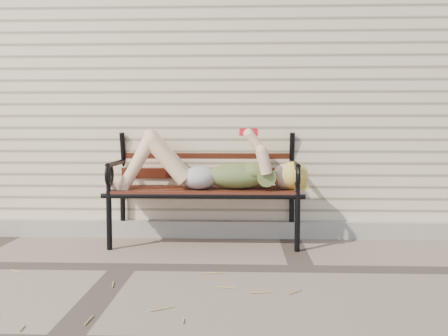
{
  "coord_description": "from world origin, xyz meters",
  "views": [
    {
      "loc": [
        0.83,
        -3.41,
        0.98
      ],
      "look_at": [
        0.68,
        0.52,
        0.66
      ],
      "focal_mm": 40.0,
      "sensor_mm": 36.0,
      "label": 1
    }
  ],
  "objects": [
    {
      "name": "ground",
      "position": [
        0.0,
        0.0,
        0.0
      ],
      "size": [
        80.0,
        80.0,
        0.0
      ],
      "primitive_type": "plane",
      "color": "#77665C",
      "rests_on": "ground"
    },
    {
      "name": "house_wall",
      "position": [
        0.0,
        3.0,
        1.5
      ],
      "size": [
        8.0,
        4.0,
        3.0
      ],
      "primitive_type": "cube",
      "color": "beige",
      "rests_on": "ground"
    },
    {
      "name": "foundation_strip",
      "position": [
        0.0,
        0.97,
        0.07
      ],
      "size": [
        8.0,
        0.1,
        0.15
      ],
      "primitive_type": "cube",
      "color": "#A6A296",
      "rests_on": "ground"
    },
    {
      "name": "garden_bench",
      "position": [
        0.51,
        0.83,
        0.62
      ],
      "size": [
        1.7,
        0.68,
        1.1
      ],
      "color": "black",
      "rests_on": "ground"
    },
    {
      "name": "reading_woman",
      "position": [
        0.53,
        0.69,
        0.66
      ],
      "size": [
        1.61,
        0.37,
        0.51
      ],
      "color": "#093941",
      "rests_on": "ground"
    },
    {
      "name": "straw_scatter",
      "position": [
        -0.42,
        -0.34,
        0.01
      ],
      "size": [
        2.3,
        1.58,
        0.01
      ],
      "color": "tan",
      "rests_on": "ground"
    }
  ]
}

